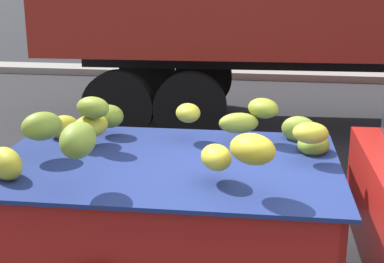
{
  "coord_description": "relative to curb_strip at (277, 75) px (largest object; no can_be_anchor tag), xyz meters",
  "views": [
    {
      "loc": [
        -0.08,
        -3.84,
        2.51
      ],
      "look_at": [
        -0.75,
        0.61,
        1.19
      ],
      "focal_mm": 52.0,
      "sensor_mm": 36.0,
      "label": 1
    }
  ],
  "objects": [
    {
      "name": "curb_strip",
      "position": [
        0.0,
        0.0,
        0.0
      ],
      "size": [
        80.0,
        0.8,
        0.16
      ],
      "primitive_type": "cube",
      "color": "gray",
      "rests_on": "ground"
    }
  ]
}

